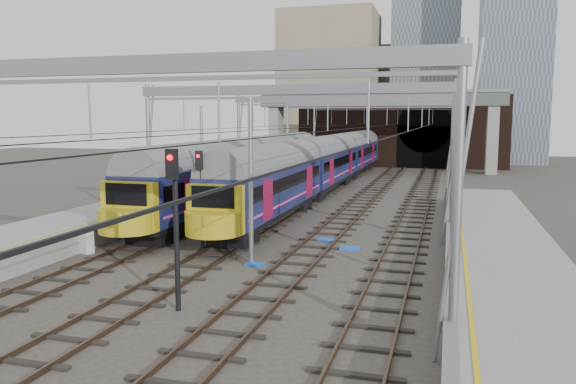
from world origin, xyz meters
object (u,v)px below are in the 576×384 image
(train_main, at_px, (343,156))
(signal_near_centre, at_px, (175,211))
(relay_cabinet, at_px, (87,242))
(signal_near_left, at_px, (201,188))
(train_second, at_px, (249,169))

(train_main, bearing_deg, signal_near_centre, -87.37)
(relay_cabinet, bearing_deg, signal_near_left, 38.88)
(signal_near_left, height_order, relay_cabinet, signal_near_left)
(train_second, height_order, signal_near_left, train_second)
(train_main, height_order, signal_near_centre, signal_near_centre)
(train_main, distance_m, signal_near_left, 31.06)
(signal_near_left, height_order, signal_near_centre, signal_near_centre)
(train_main, height_order, relay_cabinet, train_main)
(train_second, distance_m, signal_near_left, 15.46)
(train_main, relative_size, relay_cabinet, 60.57)
(signal_near_left, relative_size, relay_cabinet, 4.50)
(train_second, bearing_deg, train_main, 75.90)
(signal_near_left, bearing_deg, signal_near_centre, -85.91)
(relay_cabinet, bearing_deg, train_second, 104.36)
(train_second, distance_m, relay_cabinet, 16.98)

